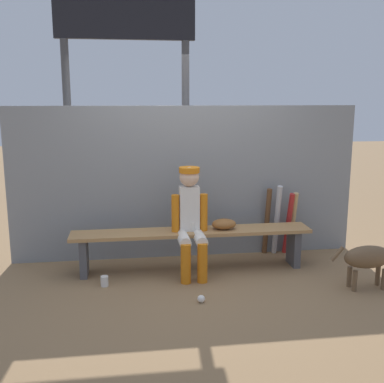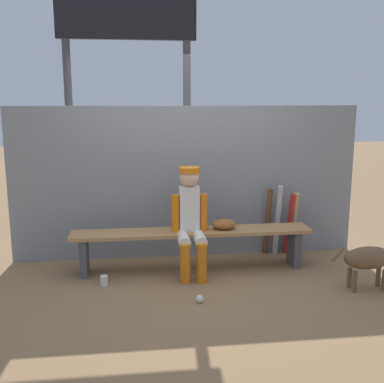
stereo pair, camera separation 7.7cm
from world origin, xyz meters
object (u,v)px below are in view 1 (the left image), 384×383
at_px(player_seated, 191,217).
at_px(cup_on_bench, 192,226).
at_px(bat_wood_tan, 293,223).
at_px(baseball_glove, 224,224).
at_px(dugout_bench, 192,239).
at_px(cup_on_ground, 105,281).
at_px(bat_aluminum_red, 288,224).
at_px(bat_aluminum_silver, 277,220).
at_px(bat_wood_dark, 267,221).
at_px(scoreboard, 131,52).
at_px(dog, 373,257).
at_px(baseball, 201,299).

distance_m(player_seated, cup_on_bench, 0.15).
bearing_deg(bat_wood_tan, baseball_glove, -158.59).
distance_m(dugout_bench, cup_on_ground, 1.09).
bearing_deg(bat_aluminum_red, cup_on_bench, -162.82).
height_order(bat_aluminum_silver, cup_on_ground, bat_aluminum_silver).
distance_m(player_seated, bat_wood_dark, 1.19).
bearing_deg(scoreboard, dog, -37.89).
distance_m(baseball, cup_on_ground, 1.09).
xyz_separation_m(dugout_bench, player_seated, (-0.03, -0.11, 0.28)).
height_order(bat_wood_tan, cup_on_bench, bat_wood_tan).
bearing_deg(dog, bat_wood_tan, 111.58).
xyz_separation_m(bat_wood_tan, baseball, (-1.36, -1.26, -0.37)).
xyz_separation_m(bat_aluminum_silver, bat_aluminum_red, (0.15, -0.00, -0.05)).
bearing_deg(scoreboard, cup_on_ground, -103.79).
xyz_separation_m(dugout_bench, bat_aluminum_silver, (1.12, 0.36, 0.08)).
relative_size(bat_wood_dark, dog, 1.01).
bearing_deg(bat_aluminum_red, cup_on_ground, -162.51).
bearing_deg(player_seated, bat_aluminum_silver, 22.36).
distance_m(dugout_bench, player_seated, 0.31).
bearing_deg(bat_wood_dark, scoreboard, 157.23).
bearing_deg(bat_wood_tan, dugout_bench, -164.19).
bearing_deg(player_seated, cup_on_ground, -166.03).
height_order(dugout_bench, scoreboard, scoreboard).
xyz_separation_m(player_seated, bat_aluminum_silver, (1.15, 0.47, -0.20)).
height_order(bat_aluminum_silver, bat_aluminum_red, bat_aluminum_silver).
relative_size(baseball_glove, cup_on_bench, 2.55).
bearing_deg(cup_on_ground, dog, -8.74).
bearing_deg(cup_on_bench, bat_aluminum_red, 17.18).
height_order(baseball_glove, scoreboard, scoreboard).
bearing_deg(baseball_glove, bat_aluminum_red, 21.84).
bearing_deg(dugout_bench, player_seated, -105.11).
xyz_separation_m(bat_wood_dark, cup_on_ground, (-1.99, -0.77, -0.37)).
distance_m(bat_aluminum_silver, cup_on_bench, 1.19).
xyz_separation_m(dugout_bench, bat_wood_dark, (1.01, 0.42, 0.05)).
bearing_deg(player_seated, bat_wood_dark, 26.96).
bearing_deg(dugout_bench, baseball, -92.11).
height_order(bat_aluminum_red, scoreboard, scoreboard).
distance_m(bat_aluminum_red, scoreboard, 2.94).
height_order(bat_aluminum_silver, scoreboard, scoreboard).
height_order(baseball, cup_on_ground, cup_on_ground).
distance_m(bat_aluminum_silver, scoreboard, 2.81).
relative_size(bat_aluminum_red, scoreboard, 0.22).
xyz_separation_m(bat_aluminum_silver, scoreboard, (-1.74, 0.74, 2.07)).
distance_m(dugout_bench, baseball, 0.95).
bearing_deg(cup_on_bench, scoreboard, 118.83).
height_order(bat_wood_dark, scoreboard, scoreboard).
xyz_separation_m(dugout_bench, dog, (1.79, -0.77, -0.04)).
bearing_deg(player_seated, dog, -20.02).
relative_size(bat_aluminum_red, dog, 0.97).
relative_size(player_seated, bat_wood_dark, 1.41).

